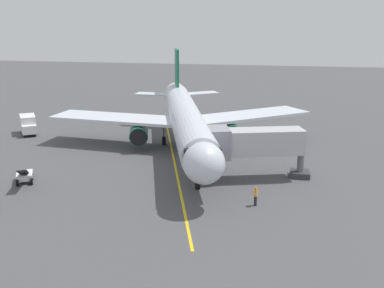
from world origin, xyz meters
TOP-DOWN VIEW (x-y plane):
  - ground_plane at (0.00, 0.00)m, footprint 220.00×220.00m
  - apron_lead_in_line at (0.79, 8.11)m, footprint 11.68×38.40m
  - airplane at (0.87, 1.84)m, footprint 33.35×39.53m
  - jet_bridge at (-7.50, 11.12)m, footprint 11.42×5.75m
  - ground_crew_marshaller at (-8.79, 18.10)m, footprint 0.31×0.43m
  - belt_loader_near_nose at (14.29, 16.58)m, footprint 3.22×4.60m
  - box_truck_portside at (24.54, -1.93)m, footprint 4.19×4.90m

SIDE VIEW (x-z plane):
  - ground_plane at x=0.00m, z-range 0.00..0.00m
  - apron_lead_in_line at x=0.79m, z-range 0.00..0.01m
  - belt_loader_near_nose at x=14.29m, z-range -0.45..1.88m
  - ground_crew_marshaller at x=-8.79m, z-range 0.03..1.74m
  - box_truck_portside at x=24.54m, z-range 0.08..2.70m
  - jet_bridge at x=-7.50m, z-range 1.06..6.46m
  - airplane at x=0.87m, z-range -1.75..9.75m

